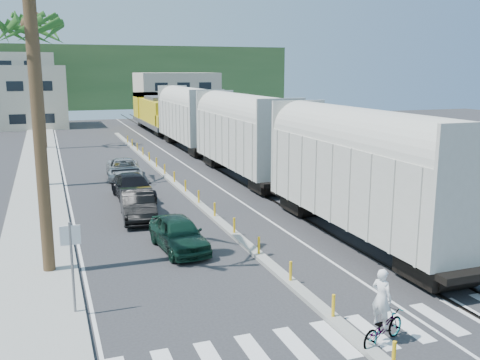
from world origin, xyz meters
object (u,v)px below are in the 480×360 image
Objects in this scene: cyclist at (383,321)px; car_lead at (179,233)px; street_sign at (72,255)px; car_second at (138,205)px.

car_lead is at bearing -2.79° from cyclist.
street_sign reaches higher than car_lead.
cyclist is at bearing -30.55° from street_sign.
car_lead is at bearing 48.07° from street_sign.
street_sign is 0.69× the size of car_lead.
street_sign reaches higher than car_second.
car_lead is 5.44m from car_second.
street_sign is 9.25m from cyclist.
cyclist is at bearing -75.42° from car_lead.
car_lead is 1.94× the size of cyclist.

